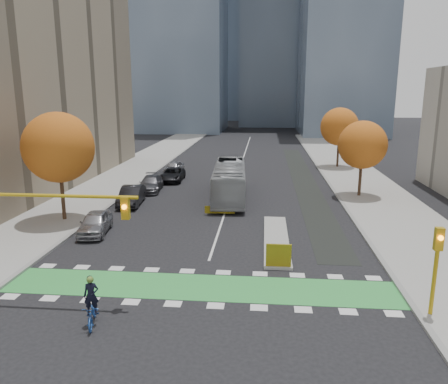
% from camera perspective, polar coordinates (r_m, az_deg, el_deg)
% --- Properties ---
extents(ground, '(300.00, 300.00, 0.00)m').
position_cam_1_polar(ground, '(21.29, -3.74, -14.00)').
color(ground, black).
rests_on(ground, ground).
extents(sidewalk_west, '(7.00, 120.00, 0.15)m').
position_cam_1_polar(sidewalk_west, '(43.20, -17.42, -0.38)').
color(sidewalk_west, gray).
rests_on(sidewalk_west, ground).
extents(sidewalk_east, '(7.00, 120.00, 0.15)m').
position_cam_1_polar(sidewalk_east, '(41.22, 19.79, -1.18)').
color(sidewalk_east, gray).
rests_on(sidewalk_east, ground).
extents(curb_west, '(0.30, 120.00, 0.16)m').
position_cam_1_polar(curb_west, '(41.98, -13.01, -0.49)').
color(curb_west, gray).
rests_on(curb_west, ground).
extents(curb_east, '(0.30, 120.00, 0.16)m').
position_cam_1_polar(curb_east, '(40.48, 14.99, -1.10)').
color(curb_east, gray).
rests_on(curb_east, ground).
extents(bike_crossing, '(20.00, 3.00, 0.01)m').
position_cam_1_polar(bike_crossing, '(22.62, -3.13, -12.27)').
color(bike_crossing, green).
rests_on(bike_crossing, ground).
extents(centre_line, '(0.15, 70.00, 0.01)m').
position_cam_1_polar(centre_line, '(59.58, 2.28, 3.73)').
color(centre_line, silver).
rests_on(centre_line, ground).
extents(bike_lane_paint, '(2.50, 50.00, 0.01)m').
position_cam_1_polar(bike_lane_paint, '(49.85, 10.29, 1.68)').
color(bike_lane_paint, black).
rests_on(bike_lane_paint, ground).
extents(median_island, '(1.60, 10.00, 0.16)m').
position_cam_1_polar(median_island, '(29.34, 6.83, -6.12)').
color(median_island, gray).
rests_on(median_island, ground).
extents(hazard_board, '(1.40, 0.12, 1.30)m').
position_cam_1_polar(hazard_board, '(24.59, 7.14, -8.21)').
color(hazard_board, yellow).
rests_on(hazard_board, median_island).
extents(tree_west, '(5.20, 5.20, 8.22)m').
position_cam_1_polar(tree_west, '(34.46, -20.80, 5.46)').
color(tree_west, '#332114').
rests_on(tree_west, ground).
extents(tree_east_near, '(4.40, 4.40, 7.08)m').
position_cam_1_polar(tree_east_near, '(41.95, 17.64, 5.88)').
color(tree_east_near, '#332114').
rests_on(tree_east_near, ground).
extents(tree_east_far, '(4.80, 4.80, 7.65)m').
position_cam_1_polar(tree_east_far, '(57.65, 14.85, 8.24)').
color(tree_east_far, '#332114').
rests_on(tree_east_far, ground).
extents(traffic_signal_west, '(8.53, 0.56, 5.20)m').
position_cam_1_polar(traffic_signal_west, '(22.01, -25.00, -3.05)').
color(traffic_signal_west, '#BF9914').
rests_on(traffic_signal_west, ground).
extents(traffic_signal_east, '(0.35, 0.43, 4.10)m').
position_cam_1_polar(traffic_signal_east, '(20.84, 26.03, -7.79)').
color(traffic_signal_east, '#BF9914').
rests_on(traffic_signal_east, ground).
extents(cyclist, '(1.10, 2.00, 2.19)m').
position_cam_1_polar(cyclist, '(19.82, -16.83, -14.38)').
color(cyclist, '#204794').
rests_on(cyclist, ground).
extents(bus, '(3.44, 12.01, 3.31)m').
position_cam_1_polar(bus, '(39.96, 0.73, 1.49)').
color(bus, '#96999C').
rests_on(bus, ground).
extents(parked_car_a, '(2.39, 4.68, 1.53)m').
position_cam_1_polar(parked_car_a, '(31.59, -16.48, -3.88)').
color(parked_car_a, '#97979C').
rests_on(parked_car_a, ground).
extents(parked_car_b, '(2.11, 5.01, 1.61)m').
position_cam_1_polar(parked_car_b, '(38.69, -12.00, -0.47)').
color(parked_car_b, black).
rests_on(parked_car_b, ground).
extents(parked_car_c, '(2.48, 5.22, 1.47)m').
position_cam_1_polar(parked_car_c, '(43.70, -9.55, 1.09)').
color(parked_car_c, '#4B4A4F').
rests_on(parked_car_c, ground).
extents(parked_car_d, '(2.51, 5.15, 1.41)m').
position_cam_1_polar(parked_car_d, '(48.22, -6.78, 2.26)').
color(parked_car_d, black).
rests_on(parked_car_d, ground).
extents(parked_car_e, '(2.13, 4.18, 1.36)m').
position_cam_1_polar(parked_car_e, '(53.21, -6.55, 3.26)').
color(parked_car_e, '#9F9FA4').
rests_on(parked_car_e, ground).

